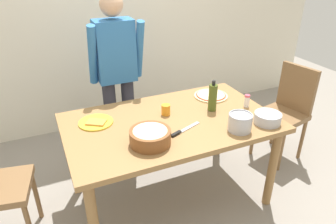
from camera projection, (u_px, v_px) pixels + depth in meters
The scene contains 14 objects.
ground at pixel (170, 196), 2.74m from camera, with size 8.00×8.00×0.00m, color gray.
wall_back at pixel (111, 13), 3.43m from camera, with size 5.60×0.10×2.60m, color silver.
dining_table at pixel (171, 131), 2.43m from camera, with size 1.60×0.96×0.76m.
person_cook at pixel (117, 71), 2.85m from camera, with size 0.49×0.25×1.62m.
chair_wooden_right at pixel (287, 108), 3.07m from camera, with size 0.47×0.47×0.95m.
pizza_raw_on_board at pixel (211, 95), 2.78m from camera, with size 0.30×0.30×0.02m.
plate_with_slice at pixel (96, 122), 2.35m from camera, with size 0.26×0.26×0.02m.
popcorn_bowl at pixel (150, 135), 2.08m from camera, with size 0.28×0.28×0.11m.
mixing_bowl_steel at pixel (268, 118), 2.34m from camera, with size 0.20×0.20×0.08m.
olive_oil_bottle at pixel (213, 97), 2.49m from camera, with size 0.07×0.07×0.26m.
steel_pot at pixel (240, 122), 2.23m from camera, with size 0.17×0.17×0.13m.
cup_orange at pixel (166, 110), 2.46m from camera, with size 0.07×0.07×0.09m, color orange.
salt_shaker at pixel (247, 101), 2.58m from camera, with size 0.04×0.04×0.11m.
chef_knife at pixel (182, 131), 2.24m from camera, with size 0.28×0.13×0.02m.
Camera 1 is at (-0.87, -1.90, 1.92)m, focal length 33.32 mm.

